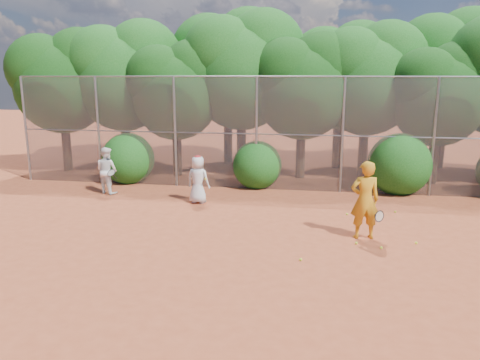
# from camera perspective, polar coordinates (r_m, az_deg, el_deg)

# --- Properties ---
(ground) EXTENTS (80.00, 80.00, 0.00)m
(ground) POSITION_cam_1_polar(r_m,az_deg,el_deg) (11.26, 2.94, -8.44)
(ground) COLOR #9A4022
(ground) RESTS_ON ground
(fence_back) EXTENTS (20.05, 0.09, 4.03)m
(fence_back) POSITION_cam_1_polar(r_m,az_deg,el_deg) (16.60, 5.03, 5.73)
(fence_back) COLOR gray
(fence_back) RESTS_ON ground
(tree_0) EXTENTS (4.38, 3.81, 6.00)m
(tree_0) POSITION_cam_1_polar(r_m,az_deg,el_deg) (21.31, -20.79, 11.57)
(tree_0) COLOR black
(tree_0) RESTS_ON ground
(tree_1) EXTENTS (4.64, 4.03, 6.35)m
(tree_1) POSITION_cam_1_polar(r_m,az_deg,el_deg) (20.64, -13.96, 12.64)
(tree_1) COLOR black
(tree_1) RESTS_ON ground
(tree_2) EXTENTS (3.99, 3.47, 5.47)m
(tree_2) POSITION_cam_1_polar(r_m,az_deg,el_deg) (19.12, -7.71, 11.18)
(tree_2) COLOR black
(tree_2) RESTS_ON ground
(tree_3) EXTENTS (4.89, 4.26, 6.70)m
(tree_3) POSITION_cam_1_polar(r_m,az_deg,el_deg) (19.53, 0.39, 13.70)
(tree_3) COLOR black
(tree_3) RESTS_ON ground
(tree_4) EXTENTS (4.19, 3.64, 5.73)m
(tree_4) POSITION_cam_1_polar(r_m,az_deg,el_deg) (18.68, 7.80, 11.68)
(tree_4) COLOR black
(tree_4) RESTS_ON ground
(tree_5) EXTENTS (4.51, 3.92, 6.17)m
(tree_5) POSITION_cam_1_polar(r_m,az_deg,el_deg) (19.56, 15.43, 12.24)
(tree_5) COLOR black
(tree_5) RESTS_ON ground
(tree_6) EXTENTS (3.86, 3.36, 5.29)m
(tree_6) POSITION_cam_1_polar(r_m,az_deg,el_deg) (18.99, 23.23, 9.92)
(tree_6) COLOR black
(tree_6) RESTS_ON ground
(tree_9) EXTENTS (4.83, 4.20, 6.62)m
(tree_9) POSITION_cam_1_polar(r_m,az_deg,el_deg) (23.15, -14.01, 13.04)
(tree_9) COLOR black
(tree_9) RESTS_ON ground
(tree_10) EXTENTS (5.15, 4.48, 7.06)m
(tree_10) POSITION_cam_1_polar(r_m,az_deg,el_deg) (21.87, -1.32, 14.20)
(tree_10) COLOR black
(tree_10) RESTS_ON ground
(tree_11) EXTENTS (4.64, 4.03, 6.35)m
(tree_11) POSITION_cam_1_polar(r_m,az_deg,el_deg) (21.09, 12.26, 12.72)
(tree_11) COLOR black
(tree_11) RESTS_ON ground
(tree_12) EXTENTS (5.02, 4.37, 6.88)m
(tree_12) POSITION_cam_1_polar(r_m,az_deg,el_deg) (22.34, 24.14, 12.80)
(tree_12) COLOR black
(tree_12) RESTS_ON ground
(bush_0) EXTENTS (2.00, 2.00, 2.00)m
(bush_0) POSITION_cam_1_polar(r_m,az_deg,el_deg) (18.46, -13.49, 2.83)
(bush_0) COLOR #124B12
(bush_0) RESTS_ON ground
(bush_1) EXTENTS (1.80, 1.80, 1.80)m
(bush_1) POSITION_cam_1_polar(r_m,az_deg,el_deg) (17.17, 2.11, 2.10)
(bush_1) COLOR #124B12
(bush_1) RESTS_ON ground
(bush_2) EXTENTS (2.20, 2.20, 2.20)m
(bush_2) POSITION_cam_1_polar(r_m,az_deg,el_deg) (17.22, 18.85, 2.14)
(bush_2) COLOR #124B12
(bush_2) RESTS_ON ground
(player_yellow) EXTENTS (0.88, 0.61, 1.99)m
(player_yellow) POSITION_cam_1_polar(r_m,az_deg,el_deg) (12.11, 14.98, -2.38)
(player_yellow) COLOR #C78617
(player_yellow) RESTS_ON ground
(player_teen) EXTENTS (0.84, 0.63, 1.57)m
(player_teen) POSITION_cam_1_polar(r_m,az_deg,el_deg) (15.06, -5.13, 0.08)
(player_teen) COLOR silver
(player_teen) RESTS_ON ground
(player_white) EXTENTS (0.96, 0.89, 1.63)m
(player_white) POSITION_cam_1_polar(r_m,az_deg,el_deg) (16.89, -15.92, 1.14)
(player_white) COLOR white
(player_white) RESTS_ON ground
(ball_0) EXTENTS (0.07, 0.07, 0.07)m
(ball_0) POSITION_cam_1_polar(r_m,az_deg,el_deg) (12.33, 20.68, -7.19)
(ball_0) COLOR #D2E529
(ball_0) RESTS_ON ground
(ball_1) EXTENTS (0.07, 0.07, 0.07)m
(ball_1) POSITION_cam_1_polar(r_m,az_deg,el_deg) (14.84, 18.40, -3.69)
(ball_1) COLOR #D2E529
(ball_1) RESTS_ON ground
(ball_2) EXTENTS (0.07, 0.07, 0.07)m
(ball_2) POSITION_cam_1_polar(r_m,az_deg,el_deg) (11.88, 13.99, -7.48)
(ball_2) COLOR #D2E529
(ball_2) RESTS_ON ground
(ball_3) EXTENTS (0.07, 0.07, 0.07)m
(ball_3) POSITION_cam_1_polar(r_m,az_deg,el_deg) (11.74, 16.85, -7.91)
(ball_3) COLOR #D2E529
(ball_3) RESTS_ON ground
(ball_4) EXTENTS (0.07, 0.07, 0.07)m
(ball_4) POSITION_cam_1_polar(r_m,az_deg,el_deg) (10.65, 7.40, -9.60)
(ball_4) COLOR #D2E529
(ball_4) RESTS_ON ground
(ball_5) EXTENTS (0.07, 0.07, 0.07)m
(ball_5) POSITION_cam_1_polar(r_m,az_deg,el_deg) (14.21, 12.92, -4.07)
(ball_5) COLOR #D2E529
(ball_5) RESTS_ON ground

